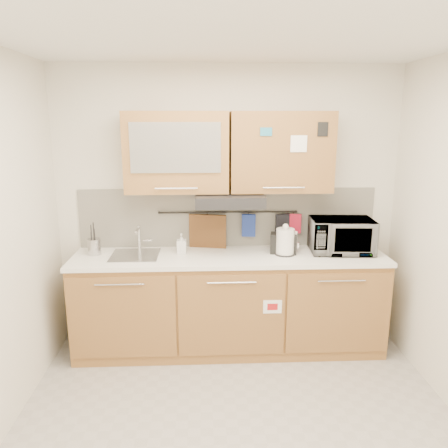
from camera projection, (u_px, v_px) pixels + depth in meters
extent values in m
plane|color=#9E9993|center=(239.00, 435.00, 2.99)|extent=(3.20, 3.20, 0.00)
plane|color=white|center=(243.00, 28.00, 2.39)|extent=(3.20, 3.20, 0.00)
plane|color=silver|center=(228.00, 207.00, 4.15)|extent=(3.20, 0.00, 3.20)
cube|color=#A56B3A|center=(229.00, 304.00, 4.06)|extent=(2.80, 0.60, 0.88)
cube|color=black|center=(229.00, 342.00, 4.15)|extent=(2.80, 0.54, 0.10)
cube|color=olive|center=(122.00, 318.00, 3.71)|extent=(0.91, 0.02, 0.74)
cylinder|color=silver|center=(119.00, 285.00, 3.61)|extent=(0.41, 0.01, 0.01)
cube|color=olive|center=(232.00, 316.00, 3.75)|extent=(0.91, 0.02, 0.74)
cylinder|color=silver|center=(232.00, 283.00, 3.65)|extent=(0.41, 0.01, 0.01)
cube|color=olive|center=(339.00, 313.00, 3.79)|extent=(0.91, 0.02, 0.74)
cylinder|color=silver|center=(342.00, 281.00, 3.69)|extent=(0.41, 0.01, 0.01)
cube|color=white|center=(230.00, 257.00, 3.94)|extent=(2.82, 0.62, 0.04)
cube|color=silver|center=(228.00, 217.00, 4.16)|extent=(2.80, 0.02, 0.56)
cube|color=#A56B3A|center=(177.00, 152.00, 3.83)|extent=(0.90, 0.35, 0.70)
cube|color=silver|center=(175.00, 148.00, 3.64)|extent=(0.76, 0.02, 0.42)
cube|color=olive|center=(281.00, 152.00, 3.87)|extent=(0.90, 0.35, 0.70)
cube|color=white|center=(299.00, 144.00, 3.69)|extent=(0.14, 0.00, 0.14)
cube|color=black|center=(229.00, 199.00, 3.88)|extent=(0.60, 0.46, 0.10)
cube|color=silver|center=(135.00, 256.00, 3.91)|extent=(0.42, 0.40, 0.03)
cylinder|color=silver|center=(139.00, 238.00, 4.04)|extent=(0.03, 0.03, 0.24)
cylinder|color=silver|center=(137.00, 230.00, 3.93)|extent=(0.02, 0.18, 0.02)
cylinder|color=black|center=(228.00, 212.00, 4.11)|extent=(1.30, 0.02, 0.02)
cylinder|color=#ACABB0|center=(94.00, 247.00, 3.93)|extent=(0.15, 0.15, 0.15)
cylinder|color=black|center=(92.00, 240.00, 3.92)|extent=(0.01, 0.01, 0.27)
cylinder|color=black|center=(95.00, 242.00, 3.91)|extent=(0.01, 0.01, 0.25)
cylinder|color=black|center=(94.00, 238.00, 3.93)|extent=(0.01, 0.01, 0.29)
cylinder|color=black|center=(92.00, 244.00, 3.90)|extent=(0.01, 0.01, 0.22)
cylinder|color=white|center=(285.00, 242.00, 3.92)|extent=(0.21, 0.21, 0.24)
sphere|color=white|center=(286.00, 227.00, 3.89)|extent=(0.05, 0.05, 0.05)
cube|color=white|center=(295.00, 239.00, 3.96)|extent=(0.03, 0.04, 0.15)
cylinder|color=black|center=(285.00, 254.00, 3.95)|extent=(0.18, 0.18, 0.01)
cube|color=black|center=(283.00, 243.00, 3.98)|extent=(0.26, 0.18, 0.18)
cube|color=black|center=(279.00, 234.00, 3.97)|extent=(0.08, 0.11, 0.01)
cube|color=black|center=(288.00, 235.00, 3.96)|extent=(0.08, 0.11, 0.01)
imported|color=#999999|center=(341.00, 236.00, 3.99)|extent=(0.58, 0.41, 0.31)
imported|color=#999999|center=(181.00, 244.00, 3.96)|extent=(0.08, 0.09, 0.18)
cube|color=brown|center=(208.00, 237.00, 4.14)|extent=(0.35, 0.10, 0.44)
cube|color=navy|center=(249.00, 225.00, 4.13)|extent=(0.13, 0.04, 0.21)
cube|color=black|center=(283.00, 225.00, 4.15)|extent=(0.15, 0.08, 0.22)
cube|color=#AA162E|center=(293.00, 223.00, 4.15)|extent=(0.15, 0.06, 0.18)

